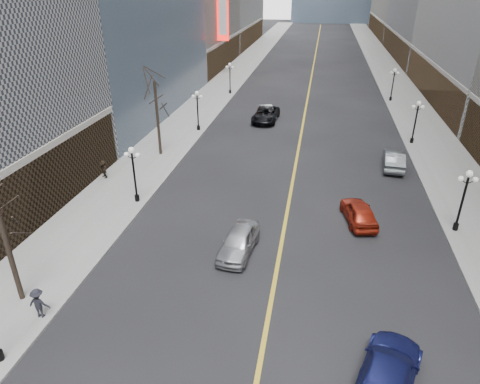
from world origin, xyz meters
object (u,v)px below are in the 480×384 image
at_px(streetlamp_east_1, 464,195).
at_px(car_sb_near, 387,374).
at_px(car_nb_near, 239,241).
at_px(streetlamp_west_3, 230,75).
at_px(car_nb_mid, 267,111).
at_px(streetlamp_west_1, 134,169).
at_px(car_nb_far, 266,115).
at_px(car_sb_mid, 359,212).
at_px(streetlamp_west_2, 197,107).
at_px(car_sb_far, 394,159).
at_px(streetlamp_east_2, 416,118).
at_px(streetlamp_east_3, 393,81).

height_order(streetlamp_east_1, car_sb_near, streetlamp_east_1).
relative_size(streetlamp_east_1, car_nb_near, 0.94).
distance_m(streetlamp_west_3, car_nb_mid, 13.00).
relative_size(streetlamp_west_1, car_nb_far, 0.74).
relative_size(streetlamp_east_1, car_sb_mid, 0.97).
relative_size(streetlamp_west_1, streetlamp_west_2, 1.00).
xyz_separation_m(car_sb_near, car_sb_mid, (-0.33, 14.32, -0.03)).
xyz_separation_m(car_nb_near, car_sb_far, (11.63, 16.24, 0.01)).
bearing_deg(car_nb_far, streetlamp_west_1, -104.41).
xyz_separation_m(streetlamp_west_3, car_sb_far, (20.80, -25.03, -2.07)).
relative_size(streetlamp_east_2, streetlamp_west_3, 1.00).
bearing_deg(car_sb_near, car_sb_far, -79.05).
distance_m(streetlamp_east_2, car_sb_far, 7.85).
bearing_deg(streetlamp_west_1, streetlamp_west_2, 90.00).
height_order(car_nb_mid, car_sb_near, car_sb_near).
relative_size(car_nb_far, car_sb_mid, 1.31).
bearing_deg(car_nb_near, streetlamp_west_2, 117.46).
bearing_deg(car_nb_mid, car_nb_near, -108.75).
xyz_separation_m(streetlamp_east_1, car_nb_far, (-16.44, 23.22, -2.06)).
height_order(streetlamp_east_2, car_nb_mid, streetlamp_east_2).
bearing_deg(streetlamp_west_3, streetlamp_west_2, -90.00).
relative_size(streetlamp_west_3, car_nb_mid, 1.10).
bearing_deg(car_nb_far, streetlamp_west_2, -141.19).
bearing_deg(car_sb_far, streetlamp_east_2, -106.23).
bearing_deg(streetlamp_east_2, car_sb_mid, -110.32).
height_order(streetlamp_west_2, car_sb_far, streetlamp_west_2).
xyz_separation_m(car_nb_near, car_nb_mid, (-2.10, 30.59, -0.14)).
bearing_deg(streetlamp_east_3, car_nb_far, -142.13).
bearing_deg(streetlamp_west_3, car_sb_mid, -64.66).
distance_m(streetlamp_west_1, car_sb_near, 22.48).
distance_m(streetlamp_east_1, car_nb_mid, 30.32).
xyz_separation_m(streetlamp_east_3, streetlamp_west_3, (-23.60, 0.00, 0.00)).
relative_size(streetlamp_east_3, car_nb_near, 0.94).
bearing_deg(car_sb_far, streetlamp_east_1, 109.80).
relative_size(car_nb_mid, car_nb_far, 0.68).
bearing_deg(car_sb_mid, car_nb_near, 22.59).
height_order(streetlamp_west_3, car_nb_far, streetlamp_west_3).
xyz_separation_m(streetlamp_east_2, streetlamp_west_3, (-23.60, 18.00, 0.00)).
xyz_separation_m(streetlamp_east_3, car_sb_mid, (-6.61, -35.87, -2.11)).
height_order(streetlamp_east_2, car_sb_near, streetlamp_east_2).
relative_size(car_nb_near, car_nb_far, 0.79).
bearing_deg(car_nb_near, car_nb_far, 99.98).
bearing_deg(streetlamp_east_1, car_nb_far, 125.29).
bearing_deg(car_sb_near, car_nb_near, -28.72).
bearing_deg(streetlamp_west_2, car_sb_mid, -46.45).
height_order(car_sb_mid, car_sb_far, car_sb_far).
relative_size(streetlamp_east_2, car_sb_mid, 0.97).
xyz_separation_m(car_nb_mid, car_sb_far, (13.73, -14.35, 0.16)).
height_order(streetlamp_east_2, car_sb_mid, streetlamp_east_2).
bearing_deg(car_sb_near, car_nb_far, -55.97).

